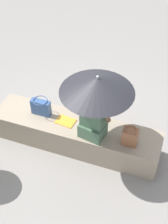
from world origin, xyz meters
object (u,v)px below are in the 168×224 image
person_seated (93,115)px  tote_bag_canvas (41,107)px  magazine (66,121)px  parasol (97,85)px  handbag_black (130,136)px

person_seated → tote_bag_canvas: bearing=-9.7°
magazine → parasol: bearing=168.2°
handbag_black → magazine: size_ratio=0.98×
handbag_black → magazine: bearing=-5.1°
tote_bag_canvas → handbag_black: bearing=175.2°
parasol → magazine: (0.52, -0.17, -0.96)m
tote_bag_canvas → magazine: (-0.41, 0.03, -0.13)m
person_seated → handbag_black: person_seated is taller
person_seated → tote_bag_canvas: size_ratio=3.02×
handbag_black → magazine: 1.01m
parasol → tote_bag_canvas: 1.26m
parasol → tote_bag_canvas: parasol is taller
person_seated → magazine: (0.47, -0.12, -0.38)m
tote_bag_canvas → person_seated: bearing=170.3°
parasol → magazine: 1.10m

